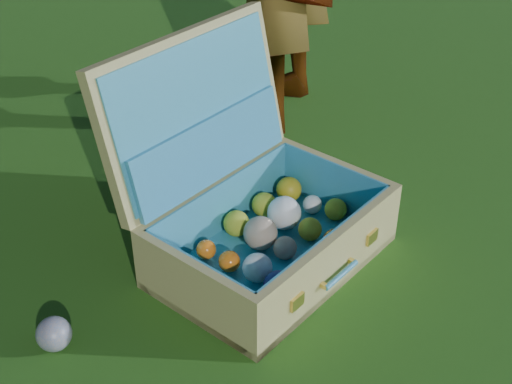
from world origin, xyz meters
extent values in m
plane|color=#215114|center=(0.00, 0.00, 0.00)|extent=(60.00, 60.00, 0.00)
sphere|color=#396196|center=(-0.56, 0.05, 0.04)|extent=(0.08, 0.08, 0.08)
cube|color=tan|center=(-0.02, 0.05, 0.01)|extent=(0.64, 0.52, 0.02)
cube|color=tan|center=(0.04, -0.12, 0.08)|extent=(0.53, 0.19, 0.17)
cube|color=tan|center=(-0.07, 0.21, 0.08)|extent=(0.53, 0.19, 0.17)
cube|color=tan|center=(-0.27, -0.03, 0.08)|extent=(0.12, 0.32, 0.17)
cube|color=tan|center=(0.24, 0.13, 0.08)|extent=(0.12, 0.32, 0.17)
cube|color=teal|center=(-0.02, 0.05, 0.02)|extent=(0.59, 0.47, 0.01)
cube|color=teal|center=(0.03, -0.10, 0.09)|extent=(0.49, 0.16, 0.15)
cube|color=teal|center=(-0.07, 0.20, 0.09)|extent=(0.49, 0.16, 0.15)
cube|color=teal|center=(-0.26, -0.03, 0.09)|extent=(0.11, 0.31, 0.15)
cube|color=teal|center=(0.23, 0.13, 0.09)|extent=(0.11, 0.31, 0.15)
cube|color=tan|center=(-0.09, 0.28, 0.34)|extent=(0.56, 0.28, 0.37)
cube|color=teal|center=(-0.08, 0.26, 0.35)|extent=(0.51, 0.24, 0.32)
cube|color=teal|center=(-0.07, 0.23, 0.25)|extent=(0.48, 0.20, 0.15)
cube|color=#F2C659|center=(-0.10, -0.18, 0.08)|extent=(0.04, 0.02, 0.03)
cube|color=#F2C659|center=(0.18, -0.08, 0.08)|extent=(0.04, 0.02, 0.03)
cylinder|color=teal|center=(0.05, -0.14, 0.07)|extent=(0.12, 0.05, 0.01)
cube|color=#F2C659|center=(-0.01, -0.15, 0.07)|extent=(0.02, 0.02, 0.01)
cube|color=#F2C659|center=(0.10, -0.12, 0.07)|extent=(0.02, 0.02, 0.01)
sphere|color=gold|center=(-0.19, -0.13, 0.06)|extent=(0.06, 0.06, 0.06)
sphere|color=#0E134A|center=(-0.09, -0.09, 0.06)|extent=(0.07, 0.07, 0.07)
sphere|color=#B9100E|center=(0.02, -0.05, 0.05)|extent=(0.04, 0.04, 0.04)
sphere|color=orange|center=(0.12, -0.03, 0.06)|extent=(0.06, 0.06, 0.06)
sphere|color=gold|center=(0.22, -0.01, 0.06)|extent=(0.07, 0.07, 0.07)
sphere|color=gold|center=(-0.20, -0.06, 0.06)|extent=(0.06, 0.06, 0.06)
sphere|color=white|center=(-0.10, -0.01, 0.06)|extent=(0.07, 0.07, 0.07)
sphere|color=tan|center=(0.00, 0.02, 0.05)|extent=(0.06, 0.06, 0.06)
sphere|color=gold|center=(0.10, 0.05, 0.06)|extent=(0.06, 0.06, 0.06)
sphere|color=gold|center=(0.20, 0.08, 0.05)|extent=(0.06, 0.06, 0.06)
sphere|color=#0E134A|center=(-0.23, 0.01, 0.05)|extent=(0.05, 0.05, 0.05)
sphere|color=orange|center=(-0.13, 0.05, 0.05)|extent=(0.05, 0.05, 0.05)
sphere|color=tan|center=(-0.02, 0.09, 0.07)|extent=(0.08, 0.08, 0.08)
sphere|color=white|center=(0.07, 0.12, 0.07)|extent=(0.09, 0.09, 0.09)
sphere|color=white|center=(0.17, 0.14, 0.05)|extent=(0.05, 0.05, 0.05)
sphere|color=#B9100E|center=(-0.25, 0.10, 0.05)|extent=(0.04, 0.04, 0.04)
sphere|color=orange|center=(-0.16, 0.12, 0.05)|extent=(0.05, 0.05, 0.05)
sphere|color=gold|center=(-0.05, 0.16, 0.06)|extent=(0.07, 0.07, 0.07)
sphere|color=gold|center=(0.06, 0.20, 0.06)|extent=(0.07, 0.07, 0.07)
sphere|color=gold|center=(0.15, 0.22, 0.06)|extent=(0.07, 0.07, 0.07)
camera|label=1|loc=(-0.77, -1.08, 1.12)|focal=50.00mm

